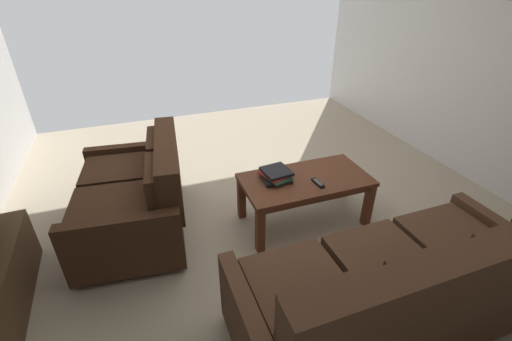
% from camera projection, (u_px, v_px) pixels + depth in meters
% --- Properties ---
extents(ground_plane, '(5.09, 5.84, 0.01)m').
position_uv_depth(ground_plane, '(262.00, 211.00, 3.55)').
color(ground_plane, '#B7A88E').
extents(wall_left, '(0.12, 5.84, 2.67)m').
position_uv_depth(wall_left, '(491.00, 57.00, 3.63)').
color(wall_left, silver).
rests_on(wall_left, ground).
extents(sofa_main, '(2.01, 0.87, 0.91)m').
position_uv_depth(sofa_main, '(395.00, 291.00, 2.18)').
color(sofa_main, black).
rests_on(sofa_main, ground).
extents(loveseat_near, '(1.03, 1.43, 0.88)m').
position_uv_depth(loveseat_near, '(137.00, 196.00, 3.12)').
color(loveseat_near, black).
rests_on(loveseat_near, ground).
extents(coffee_table, '(1.17, 0.60, 0.48)m').
position_uv_depth(coffee_table, '(305.00, 185.00, 3.21)').
color(coffee_table, brown).
rests_on(coffee_table, ground).
extents(book_stack, '(0.28, 0.31, 0.10)m').
position_uv_depth(book_stack, '(276.00, 175.00, 3.13)').
color(book_stack, black).
rests_on(book_stack, coffee_table).
extents(tv_remote, '(0.06, 0.16, 0.02)m').
position_uv_depth(tv_remote, '(318.00, 183.00, 3.08)').
color(tv_remote, black).
rests_on(tv_remote, coffee_table).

